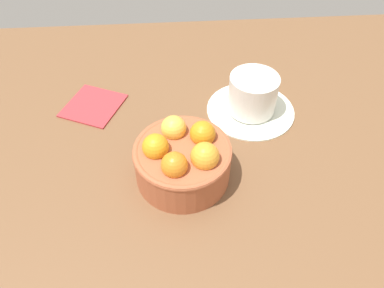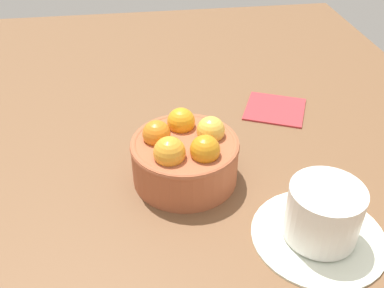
% 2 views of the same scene
% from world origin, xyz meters
% --- Properties ---
extents(ground_plane, '(1.31, 0.92, 0.03)m').
position_xyz_m(ground_plane, '(0.00, 0.00, -0.02)').
color(ground_plane, brown).
extents(terracotta_bowl, '(0.14, 0.14, 0.09)m').
position_xyz_m(terracotta_bowl, '(-0.00, 0.00, 0.04)').
color(terracotta_bowl, '#AD5938').
rests_on(terracotta_bowl, ground_plane).
extents(coffee_cup, '(0.15, 0.15, 0.07)m').
position_xyz_m(coffee_cup, '(-0.13, -0.14, 0.03)').
color(coffee_cup, white).
rests_on(coffee_cup, ground_plane).
extents(folded_napkin, '(0.12, 0.12, 0.01)m').
position_xyz_m(folded_napkin, '(0.15, -0.17, 0.00)').
color(folded_napkin, '#B23338').
rests_on(folded_napkin, ground_plane).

